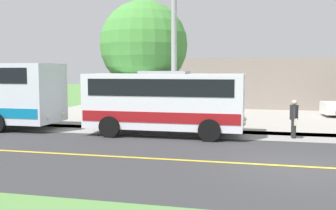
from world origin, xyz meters
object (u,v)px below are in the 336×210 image
object	(u,v)px
pedestrian_waiting	(294,118)
tree_curbside	(144,45)
street_light_pole	(173,38)
commercial_building	(310,82)
shuttle_bus_front	(165,100)

from	to	relation	value
pedestrian_waiting	tree_curbside	size ratio (longest dim) A/B	0.25
pedestrian_waiting	street_light_pole	distance (m)	6.13
street_light_pole	tree_curbside	size ratio (longest dim) A/B	1.20
pedestrian_waiting	commercial_building	world-z (taller)	commercial_building
pedestrian_waiting	street_light_pole	size ratio (longest dim) A/B	0.21
tree_curbside	shuttle_bus_front	bearing A→B (deg)	31.87
pedestrian_waiting	tree_curbside	world-z (taller)	tree_curbside
shuttle_bus_front	pedestrian_waiting	bearing A→B (deg)	94.28
street_light_pole	commercial_building	world-z (taller)	street_light_pole
commercial_building	tree_curbside	bearing A→B (deg)	-35.64
shuttle_bus_front	tree_curbside	xyz separation A→B (m)	(-2.90, -1.80, 2.57)
street_light_pole	pedestrian_waiting	bearing A→B (deg)	90.42
pedestrian_waiting	tree_curbside	xyz separation A→B (m)	(-2.49, -7.21, 3.25)
street_light_pole	commercial_building	bearing A→B (deg)	154.34
tree_curbside	street_light_pole	bearing A→B (deg)	39.68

